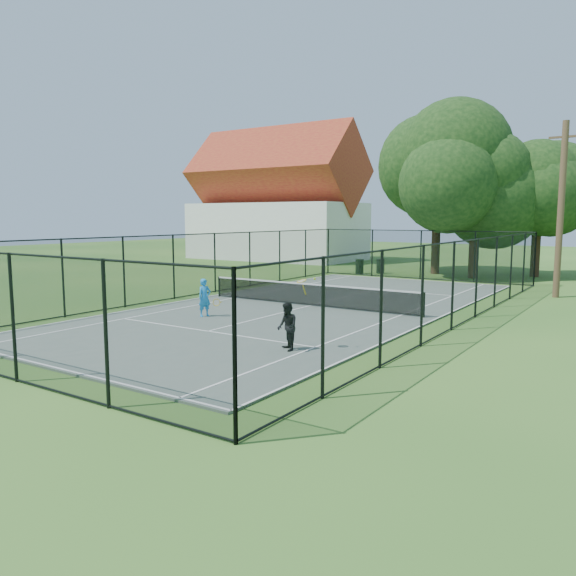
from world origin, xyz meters
The scene contains 13 objects.
ground centered at (0.00, 0.00, 0.00)m, with size 120.00×120.00×0.00m, color #2B5C1F.
tennis_court centered at (0.00, 0.00, 0.03)m, with size 11.00×24.00×0.06m, color #505E56.
tennis_net centered at (0.00, 0.00, 0.58)m, with size 10.08×0.08×0.95m.
fence centered at (0.00, 0.00, 1.50)m, with size 13.10×26.10×3.00m.
tree_near_left centered at (-0.37, 16.77, 6.13)m, with size 7.64×7.64×9.97m.
tree_near_mid centered at (2.49, 15.47, 5.87)m, with size 7.28×7.28×9.52m.
tree_near_right centered at (5.56, 18.49, 5.36)m, with size 6.11×6.11×8.43m.
building centered at (-17.00, 22.00, 4.93)m, with size 15.30×8.15×11.87m.
trash_bin_left centered at (-4.54, 13.82, 0.50)m, with size 0.58×0.58×0.98m.
trash_bin_right centered at (-3.51, 14.90, 0.49)m, with size 0.58×0.58×0.97m.
utility_pole centered at (8.20, 9.00, 4.15)m, with size 1.40×0.30×8.18m.
player_blue centered at (-1.98, -4.34, 0.77)m, with size 0.83×0.60×1.43m.
player_black centered at (3.64, -7.16, 0.75)m, with size 1.03×0.95×2.05m.
Camera 1 is at (12.23, -20.02, 3.79)m, focal length 35.00 mm.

